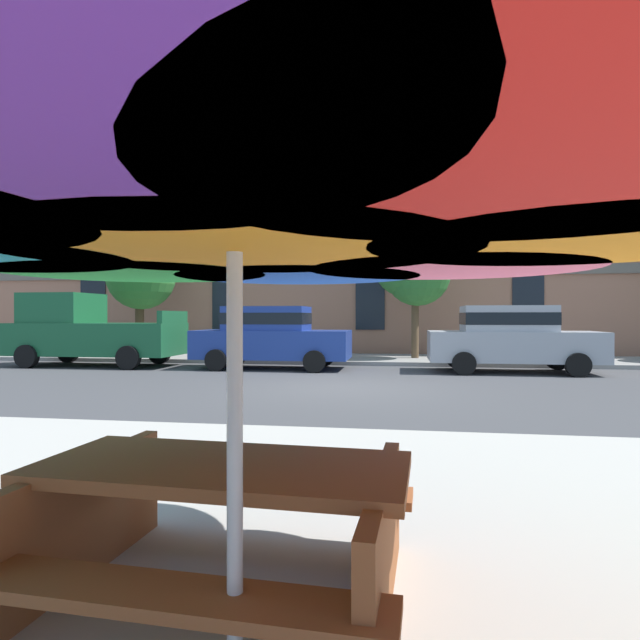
# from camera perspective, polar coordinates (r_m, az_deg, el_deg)

# --- Properties ---
(ground_plane) EXTENTS (120.00, 120.00, 0.00)m
(ground_plane) POSITION_cam_1_polar(r_m,az_deg,el_deg) (11.01, 2.73, -7.40)
(ground_plane) COLOR #424244
(sidewalk_far) EXTENTS (56.00, 3.60, 0.12)m
(sidewalk_far) POSITION_cam_1_polar(r_m,az_deg,el_deg) (17.75, 5.08, -4.27)
(sidewalk_far) COLOR gray
(sidewalk_far) RESTS_ON ground
(apartment_building) EXTENTS (39.92, 12.08, 12.80)m
(apartment_building) POSITION_cam_1_polar(r_m,az_deg,el_deg) (26.33, 6.29, 11.09)
(apartment_building) COLOR #A87056
(apartment_building) RESTS_ON ground
(pickup_green) EXTENTS (5.10, 2.12, 2.20)m
(pickup_green) POSITION_cam_1_polar(r_m,az_deg,el_deg) (17.32, -23.93, -1.20)
(pickup_green) COLOR #195933
(pickup_green) RESTS_ON ground
(sedan_blue) EXTENTS (4.40, 1.98, 1.78)m
(sedan_blue) POSITION_cam_1_polar(r_m,az_deg,el_deg) (15.02, -5.40, -1.70)
(sedan_blue) COLOR navy
(sedan_blue) RESTS_ON ground
(sedan_silver) EXTENTS (4.40, 1.98, 1.78)m
(sedan_silver) POSITION_cam_1_polar(r_m,az_deg,el_deg) (14.84, 20.09, -1.74)
(sedan_silver) COLOR #A8AAB2
(sedan_silver) RESTS_ON ground
(street_tree_left) EXTENTS (2.46, 2.67, 4.58)m
(street_tree_left) POSITION_cam_1_polar(r_m,az_deg,el_deg) (20.06, -18.87, 5.34)
(street_tree_left) COLOR #4C3823
(street_tree_left) RESTS_ON ground
(street_tree_middle) EXTENTS (2.70, 2.35, 4.53)m
(street_tree_middle) POSITION_cam_1_polar(r_m,az_deg,el_deg) (17.62, 10.43, 6.03)
(street_tree_middle) COLOR brown
(street_tree_middle) RESTS_ON ground
(patio_umbrella) EXTENTS (3.84, 3.84, 2.31)m
(patio_umbrella) POSITION_cam_1_polar(r_m,az_deg,el_deg) (2.01, -9.31, 14.78)
(patio_umbrella) COLOR silver
(patio_umbrella) RESTS_ON ground
(picnic_table) EXTENTS (1.88, 1.61, 0.77)m
(picnic_table) POSITION_cam_1_polar(r_m,az_deg,el_deg) (2.78, -10.58, -20.63)
(picnic_table) COLOR brown
(picnic_table) RESTS_ON ground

